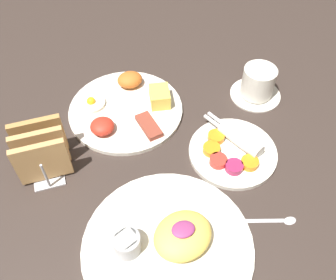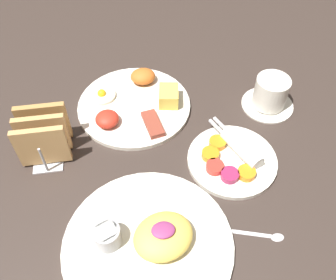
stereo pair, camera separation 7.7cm
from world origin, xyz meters
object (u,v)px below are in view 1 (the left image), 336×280
object	(u,v)px
plate_condiments	(233,150)
coffee_cup	(258,84)
plate_foreground	(169,243)
toast_rack	(41,151)
plate_breakfast	(127,107)

from	to	relation	value
plate_condiments	coffee_cup	world-z (taller)	coffee_cup
plate_foreground	toast_rack	world-z (taller)	toast_rack
toast_rack	coffee_cup	size ratio (longest dim) A/B	0.97
plate_condiments	plate_breakfast	bearing A→B (deg)	133.67
plate_breakfast	plate_condiments	world-z (taller)	plate_breakfast
coffee_cup	plate_breakfast	bearing A→B (deg)	171.94
plate_foreground	coffee_cup	distance (m)	0.44
plate_breakfast	coffee_cup	distance (m)	0.31
plate_condiments	coffee_cup	bearing A→B (deg)	49.73
plate_condiments	toast_rack	bearing A→B (deg)	167.08
plate_breakfast	plate_foreground	world-z (taller)	plate_foreground
toast_rack	plate_foreground	bearing A→B (deg)	-52.63
plate_breakfast	plate_foreground	xyz separation A→B (m)	(-0.01, -0.35, 0.00)
toast_rack	coffee_cup	distance (m)	0.50
plate_foreground	coffee_cup	world-z (taller)	coffee_cup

